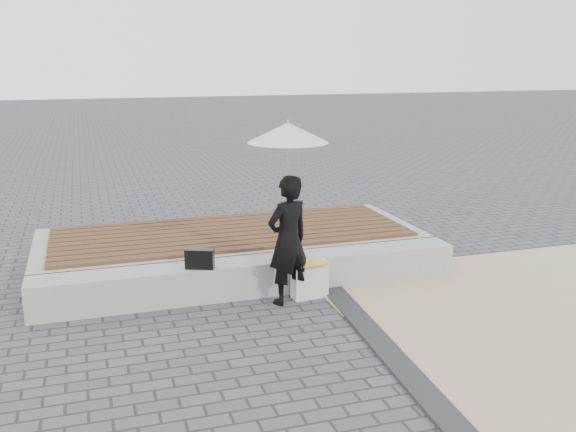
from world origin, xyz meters
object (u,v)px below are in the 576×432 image
(handbag, at_px, (200,259))
(canvas_tote, at_px, (310,280))
(woman, at_px, (288,240))
(parasol, at_px, (288,133))
(seating_ledge, at_px, (255,276))

(handbag, height_order, canvas_tote, handbag)
(woman, xyz_separation_m, parasol, (0.00, 0.00, 1.18))
(seating_ledge, height_order, handbag, handbag)
(woman, xyz_separation_m, canvas_tote, (0.28, 0.07, -0.51))
(parasol, height_order, handbag, parasol)
(seating_ledge, height_order, woman, woman)
(seating_ledge, bearing_deg, woman, -57.47)
(seating_ledge, bearing_deg, handbag, -169.05)
(woman, bearing_deg, canvas_tote, 172.54)
(parasol, relative_size, handbag, 3.52)
(woman, distance_m, canvas_tote, 0.59)
(seating_ledge, xyz_separation_m, woman, (0.27, -0.43, 0.53))
(parasol, distance_m, canvas_tote, 1.72)
(parasol, relative_size, canvas_tote, 2.61)
(parasol, bearing_deg, handbag, 162.30)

